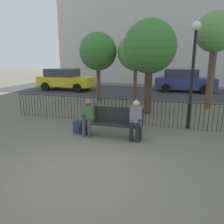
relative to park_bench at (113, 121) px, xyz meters
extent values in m
plane|color=#605B4C|center=(0.00, -2.45, -0.50)|extent=(80.00, 80.00, 0.00)
cube|color=black|center=(0.00, -0.08, -0.07)|extent=(1.87, 0.45, 0.05)
cube|color=black|center=(0.00, 0.11, 0.19)|extent=(1.87, 0.05, 0.47)
cube|color=black|center=(-0.87, -0.08, -0.30)|extent=(0.06, 0.38, 0.40)
cube|color=black|center=(0.87, -0.08, -0.30)|extent=(0.06, 0.38, 0.40)
cube|color=black|center=(-0.87, -0.08, 0.15)|extent=(0.06, 0.38, 0.04)
cube|color=black|center=(0.87, -0.08, 0.15)|extent=(0.06, 0.38, 0.04)
cylinder|color=#3D3D42|center=(-0.85, -0.30, -0.27)|extent=(0.11, 0.11, 0.45)
cylinder|color=#3D3D42|center=(-0.67, -0.30, -0.27)|extent=(0.11, 0.11, 0.45)
cube|color=#3D3D42|center=(-0.85, -0.20, 0.00)|extent=(0.11, 0.20, 0.12)
cube|color=#3D3D42|center=(-0.67, -0.20, 0.00)|extent=(0.11, 0.20, 0.12)
cube|color=#335B33|center=(-0.76, -0.08, 0.21)|extent=(0.34, 0.22, 0.52)
sphere|color=brown|center=(-0.76, -0.10, 0.57)|extent=(0.21, 0.21, 0.21)
cylinder|color=black|center=(0.65, -0.30, -0.27)|extent=(0.11, 0.11, 0.45)
cylinder|color=black|center=(0.83, -0.30, -0.27)|extent=(0.11, 0.11, 0.45)
cube|color=black|center=(0.65, -0.20, 0.00)|extent=(0.11, 0.20, 0.12)
cube|color=black|center=(0.83, -0.20, 0.00)|extent=(0.11, 0.20, 0.12)
cube|color=slate|center=(0.74, -0.08, 0.24)|extent=(0.34, 0.22, 0.57)
sphere|color=tan|center=(0.74, -0.10, 0.62)|extent=(0.19, 0.19, 0.19)
cube|color=navy|center=(-1.18, 0.00, -0.30)|extent=(0.29, 0.22, 0.40)
cube|color=navy|center=(-1.18, -0.13, -0.36)|extent=(0.20, 0.04, 0.18)
cylinder|color=#2D2823|center=(-4.50, 1.38, -0.02)|extent=(0.02, 0.02, 0.95)
cylinder|color=#2D2823|center=(-4.36, 1.38, -0.02)|extent=(0.02, 0.02, 0.95)
cylinder|color=#2D2823|center=(-4.22, 1.38, -0.02)|extent=(0.02, 0.02, 0.95)
cylinder|color=#2D2823|center=(-4.08, 1.38, -0.02)|extent=(0.02, 0.02, 0.95)
cylinder|color=#2D2823|center=(-3.94, 1.38, -0.02)|extent=(0.02, 0.02, 0.95)
cylinder|color=#2D2823|center=(-3.80, 1.38, -0.02)|extent=(0.02, 0.02, 0.95)
cylinder|color=#2D2823|center=(-3.66, 1.38, -0.02)|extent=(0.02, 0.02, 0.95)
cylinder|color=#2D2823|center=(-3.52, 1.38, -0.02)|extent=(0.02, 0.02, 0.95)
cylinder|color=#2D2823|center=(-3.38, 1.38, -0.02)|extent=(0.02, 0.02, 0.95)
cylinder|color=#2D2823|center=(-3.24, 1.38, -0.02)|extent=(0.02, 0.02, 0.95)
cylinder|color=#2D2823|center=(-3.10, 1.38, -0.02)|extent=(0.02, 0.02, 0.95)
cylinder|color=#2D2823|center=(-2.96, 1.38, -0.02)|extent=(0.02, 0.02, 0.95)
cylinder|color=#2D2823|center=(-2.82, 1.38, -0.02)|extent=(0.02, 0.02, 0.95)
cylinder|color=#2D2823|center=(-2.68, 1.38, -0.02)|extent=(0.02, 0.02, 0.95)
cylinder|color=#2D2823|center=(-2.54, 1.38, -0.02)|extent=(0.02, 0.02, 0.95)
cylinder|color=#2D2823|center=(-2.40, 1.38, -0.02)|extent=(0.02, 0.02, 0.95)
cylinder|color=#2D2823|center=(-2.26, 1.38, -0.02)|extent=(0.02, 0.02, 0.95)
cylinder|color=#2D2823|center=(-2.12, 1.38, -0.02)|extent=(0.02, 0.02, 0.95)
cylinder|color=#2D2823|center=(-1.98, 1.38, -0.02)|extent=(0.02, 0.02, 0.95)
cylinder|color=#2D2823|center=(-1.84, 1.38, -0.02)|extent=(0.02, 0.02, 0.95)
cylinder|color=#2D2823|center=(-1.70, 1.38, -0.02)|extent=(0.02, 0.02, 0.95)
cylinder|color=#2D2823|center=(-1.56, 1.38, -0.02)|extent=(0.02, 0.02, 0.95)
cylinder|color=#2D2823|center=(-1.42, 1.38, -0.02)|extent=(0.02, 0.02, 0.95)
cylinder|color=#2D2823|center=(-1.28, 1.38, -0.02)|extent=(0.02, 0.02, 0.95)
cylinder|color=#2D2823|center=(-1.14, 1.38, -0.02)|extent=(0.02, 0.02, 0.95)
cylinder|color=#2D2823|center=(-1.00, 1.38, -0.02)|extent=(0.02, 0.02, 0.95)
cylinder|color=#2D2823|center=(-0.86, 1.38, -0.02)|extent=(0.02, 0.02, 0.95)
cylinder|color=#2D2823|center=(-0.72, 1.38, -0.02)|extent=(0.02, 0.02, 0.95)
cylinder|color=#2D2823|center=(-0.58, 1.38, -0.02)|extent=(0.02, 0.02, 0.95)
cylinder|color=#2D2823|center=(-0.44, 1.38, -0.02)|extent=(0.02, 0.02, 0.95)
cylinder|color=#2D2823|center=(-0.30, 1.38, -0.02)|extent=(0.02, 0.02, 0.95)
cylinder|color=#2D2823|center=(-0.16, 1.38, -0.02)|extent=(0.02, 0.02, 0.95)
cylinder|color=#2D2823|center=(-0.02, 1.38, -0.02)|extent=(0.02, 0.02, 0.95)
cylinder|color=#2D2823|center=(0.12, 1.38, -0.02)|extent=(0.02, 0.02, 0.95)
cylinder|color=#2D2823|center=(0.26, 1.38, -0.02)|extent=(0.02, 0.02, 0.95)
cylinder|color=#2D2823|center=(0.40, 1.38, -0.02)|extent=(0.02, 0.02, 0.95)
cylinder|color=#2D2823|center=(0.54, 1.38, -0.02)|extent=(0.02, 0.02, 0.95)
cylinder|color=#2D2823|center=(0.68, 1.38, -0.02)|extent=(0.02, 0.02, 0.95)
cylinder|color=#2D2823|center=(0.82, 1.38, -0.02)|extent=(0.02, 0.02, 0.95)
cylinder|color=#2D2823|center=(0.96, 1.38, -0.02)|extent=(0.02, 0.02, 0.95)
cylinder|color=#2D2823|center=(1.10, 1.38, -0.02)|extent=(0.02, 0.02, 0.95)
cylinder|color=#2D2823|center=(1.24, 1.38, -0.02)|extent=(0.02, 0.02, 0.95)
cylinder|color=#2D2823|center=(1.38, 1.38, -0.02)|extent=(0.02, 0.02, 0.95)
cylinder|color=#2D2823|center=(1.52, 1.38, -0.02)|extent=(0.02, 0.02, 0.95)
cylinder|color=#2D2823|center=(1.66, 1.38, -0.02)|extent=(0.02, 0.02, 0.95)
cylinder|color=#2D2823|center=(1.80, 1.38, -0.02)|extent=(0.02, 0.02, 0.95)
cylinder|color=#2D2823|center=(1.94, 1.38, -0.02)|extent=(0.02, 0.02, 0.95)
cylinder|color=#2D2823|center=(2.08, 1.38, -0.02)|extent=(0.02, 0.02, 0.95)
cylinder|color=#2D2823|center=(2.22, 1.38, -0.02)|extent=(0.02, 0.02, 0.95)
cylinder|color=#2D2823|center=(2.36, 1.38, -0.02)|extent=(0.02, 0.02, 0.95)
cylinder|color=#2D2823|center=(2.50, 1.38, -0.02)|extent=(0.02, 0.02, 0.95)
cylinder|color=#2D2823|center=(2.64, 1.38, -0.02)|extent=(0.02, 0.02, 0.95)
cylinder|color=#2D2823|center=(2.78, 1.38, -0.02)|extent=(0.02, 0.02, 0.95)
cylinder|color=#2D2823|center=(2.92, 1.38, -0.02)|extent=(0.02, 0.02, 0.95)
cylinder|color=#2D2823|center=(3.06, 1.38, -0.02)|extent=(0.02, 0.02, 0.95)
cylinder|color=#2D2823|center=(3.20, 1.38, -0.02)|extent=(0.02, 0.02, 0.95)
cylinder|color=#2D2823|center=(3.34, 1.38, -0.02)|extent=(0.02, 0.02, 0.95)
cube|color=#2D2823|center=(0.00, 1.38, 0.43)|extent=(9.00, 0.03, 0.03)
cylinder|color=brown|center=(3.37, 5.19, 1.03)|extent=(0.33, 0.33, 3.05)
sphere|color=#569342|center=(3.37, 5.19, 3.06)|extent=(1.83, 1.83, 1.83)
cylinder|color=brown|center=(-0.35, 5.52, 0.58)|extent=(0.18, 0.18, 2.16)
sphere|color=#569342|center=(-0.35, 5.52, 2.20)|extent=(1.94, 1.94, 1.94)
cylinder|color=#422D1E|center=(0.65, 3.24, 0.62)|extent=(0.33, 0.33, 2.24)
sphere|color=#38752D|center=(0.65, 3.24, 2.35)|extent=(2.21, 2.21, 2.21)
cylinder|color=brown|center=(-2.40, 5.34, 0.59)|extent=(0.21, 0.21, 2.18)
sphere|color=#38752D|center=(-2.40, 5.34, 2.24)|extent=(2.04, 2.04, 2.04)
cylinder|color=black|center=(2.30, 1.49, 1.15)|extent=(0.10, 0.10, 3.29)
sphere|color=silver|center=(2.30, 1.49, 2.88)|extent=(0.28, 0.28, 0.28)
cube|color=#333335|center=(0.00, 9.55, -0.49)|extent=(24.00, 6.00, 0.01)
cube|color=navy|center=(2.41, 10.57, 0.17)|extent=(4.20, 1.70, 0.70)
cube|color=#2D333D|center=(2.09, 10.57, 0.82)|extent=(2.31, 1.56, 0.60)
cylinder|color=black|center=(3.71, 9.70, -0.18)|extent=(0.64, 0.20, 0.64)
cylinder|color=black|center=(3.71, 11.44, -0.18)|extent=(0.64, 0.20, 0.64)
cylinder|color=black|center=(1.11, 9.70, -0.18)|extent=(0.64, 0.20, 0.64)
cylinder|color=black|center=(1.11, 11.44, -0.18)|extent=(0.64, 0.20, 0.64)
cube|color=yellow|center=(-6.29, 8.83, 0.17)|extent=(4.20, 1.70, 0.70)
cube|color=#2D333D|center=(-6.60, 8.83, 0.82)|extent=(2.31, 1.56, 0.60)
cylinder|color=black|center=(-4.98, 7.96, -0.18)|extent=(0.64, 0.20, 0.64)
cylinder|color=black|center=(-4.98, 9.70, -0.18)|extent=(0.64, 0.20, 0.64)
cylinder|color=black|center=(-7.59, 7.96, -0.18)|extent=(0.64, 0.20, 0.64)
cylinder|color=black|center=(-7.59, 9.70, -0.18)|extent=(0.64, 0.20, 0.64)
camera|label=1|loc=(1.82, -6.23, 1.89)|focal=35.00mm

